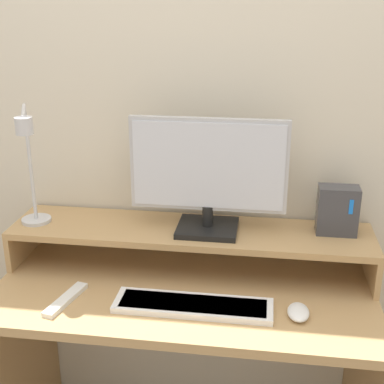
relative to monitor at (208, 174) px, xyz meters
name	(u,v)px	position (x,y,z in m)	size (l,w,h in m)	color
wall_back	(197,102)	(-0.06, 0.17, 0.20)	(6.00, 0.05, 2.50)	beige
desk	(184,344)	(-0.06, -0.14, -0.55)	(1.20, 0.56, 0.71)	tan
monitor_shelf	(190,234)	(-0.06, 0.00, -0.22)	(1.20, 0.26, 0.14)	tan
monitor	(208,174)	(0.00, 0.00, 0.00)	(0.50, 0.18, 0.38)	black
desk_lamp	(30,168)	(-0.56, -0.09, 0.02)	(0.15, 0.24, 0.41)	silver
router_dock	(337,210)	(0.41, 0.04, -0.12)	(0.13, 0.07, 0.16)	#3D3D42
keyboard	(193,305)	(-0.01, -0.25, -0.33)	(0.47, 0.13, 0.02)	white
mouse	(298,312)	(0.29, -0.25, -0.33)	(0.06, 0.10, 0.03)	white
remote_control	(66,300)	(-0.40, -0.27, -0.33)	(0.08, 0.20, 0.02)	white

